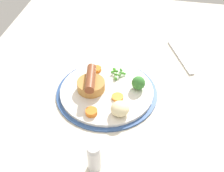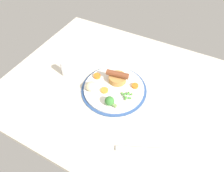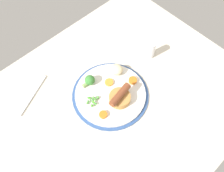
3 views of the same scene
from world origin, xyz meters
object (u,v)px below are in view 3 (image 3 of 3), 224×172
at_px(potato_chunk_0, 117,70).
at_px(sausage_pudding, 120,97).
at_px(carrot_slice_2, 133,80).
at_px(salt_shaker, 151,50).
at_px(dinner_plate, 110,94).
at_px(broccoli_floret_near, 90,80).
at_px(carrot_slice_0, 103,115).
at_px(carrot_slice_1, 109,82).
at_px(pea_pile, 93,100).
at_px(fork, 32,95).

bearing_deg(potato_chunk_0, sausage_pudding, -128.64).
height_order(carrot_slice_2, salt_shaker, salt_shaker).
relative_size(dinner_plate, broccoli_floret_near, 5.49).
height_order(sausage_pudding, broccoli_floret_near, sausage_pudding).
distance_m(dinner_plate, broccoli_floret_near, 0.09).
bearing_deg(carrot_slice_0, carrot_slice_2, 8.60).
bearing_deg(dinner_plate, carrot_slice_1, 52.49).
bearing_deg(potato_chunk_0, dinner_plate, -147.67).
height_order(broccoli_floret_near, carrot_slice_1, broccoli_floret_near).
height_order(dinner_plate, carrot_slice_0, carrot_slice_0).
bearing_deg(dinner_plate, pea_pile, 164.49).
bearing_deg(dinner_plate, salt_shaker, 5.19).
distance_m(sausage_pudding, salt_shaker, 0.25).
bearing_deg(sausage_pudding, potato_chunk_0, -138.51).
relative_size(carrot_slice_0, carrot_slice_2, 0.92).
xyz_separation_m(broccoli_floret_near, carrot_slice_2, (0.12, -0.11, -0.01)).
xyz_separation_m(sausage_pudding, broccoli_floret_near, (-0.03, 0.13, -0.00)).
bearing_deg(carrot_slice_2, salt_shaker, 16.24).
relative_size(potato_chunk_0, carrot_slice_1, 1.50).
distance_m(potato_chunk_0, fork, 0.33).
distance_m(pea_pile, fork, 0.23).
xyz_separation_m(pea_pile, salt_shaker, (0.31, 0.00, 0.01)).
bearing_deg(sausage_pudding, broccoli_floret_near, -86.34).
distance_m(sausage_pudding, potato_chunk_0, 0.12).
xyz_separation_m(sausage_pudding, fork, (-0.22, 0.24, -0.03)).
relative_size(carrot_slice_2, fork, 0.17).
bearing_deg(dinner_plate, potato_chunk_0, 32.33).
bearing_deg(pea_pile, broccoli_floret_near, 56.62).
xyz_separation_m(dinner_plate, carrot_slice_2, (0.10, -0.02, 0.01)).
bearing_deg(carrot_slice_1, fork, 145.50).
xyz_separation_m(dinner_plate, carrot_slice_0, (-0.08, -0.05, 0.01)).
relative_size(carrot_slice_0, fork, 0.16).
height_order(sausage_pudding, potato_chunk_0, sausage_pudding).
relative_size(broccoli_floret_near, salt_shaker, 0.70).
distance_m(carrot_slice_2, fork, 0.38).
distance_m(pea_pile, carrot_slice_0, 0.07).
relative_size(pea_pile, potato_chunk_0, 1.06).
distance_m(pea_pile, potato_chunk_0, 0.15).
xyz_separation_m(dinner_plate, potato_chunk_0, (0.08, 0.05, 0.03)).
bearing_deg(salt_shaker, broccoli_floret_near, 166.68).
distance_m(carrot_slice_0, carrot_slice_1, 0.13).
bearing_deg(sausage_pudding, carrot_slice_1, -115.32).
relative_size(potato_chunk_0, carrot_slice_2, 1.56).
height_order(dinner_plate, carrot_slice_2, carrot_slice_2).
distance_m(sausage_pudding, fork, 0.33).
relative_size(carrot_slice_0, salt_shaker, 0.39).
distance_m(carrot_slice_0, salt_shaker, 0.33).
distance_m(carrot_slice_1, carrot_slice_2, 0.09).
bearing_deg(broccoli_floret_near, sausage_pudding, -71.33).
bearing_deg(carrot_slice_1, potato_chunk_0, 16.31).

